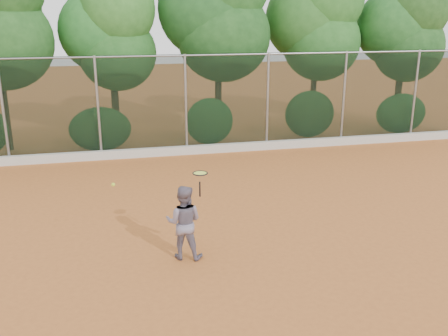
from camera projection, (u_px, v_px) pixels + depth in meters
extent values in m
plane|color=#B1612A|center=(234.00, 232.00, 11.50)|extent=(80.00, 80.00, 0.00)
cube|color=#BCB8AE|center=(188.00, 150.00, 17.81)|extent=(24.00, 0.20, 0.30)
imported|color=slate|center=(184.00, 222.00, 10.11)|extent=(0.91, 0.81, 1.56)
cube|color=black|center=(186.00, 105.00, 17.50)|extent=(24.00, 0.01, 3.50)
cylinder|color=gray|center=(185.00, 55.00, 16.99)|extent=(24.00, 0.06, 0.06)
cylinder|color=gray|center=(3.00, 112.00, 16.22)|extent=(0.09, 0.09, 3.50)
cylinder|color=gray|center=(98.00, 108.00, 16.86)|extent=(0.09, 0.09, 3.50)
cylinder|color=gray|center=(186.00, 105.00, 17.50)|extent=(0.09, 0.09, 3.50)
cylinder|color=gray|center=(267.00, 102.00, 18.14)|extent=(0.09, 0.09, 3.50)
cylinder|color=gray|center=(344.00, 99.00, 18.78)|extent=(0.09, 0.09, 3.50)
cylinder|color=gray|center=(415.00, 96.00, 19.41)|extent=(0.09, 0.09, 3.50)
cylinder|color=#3E2C17|center=(6.00, 111.00, 18.01)|extent=(0.24, 0.24, 2.90)
ellipsoid|color=#306A28|center=(2.00, 41.00, 17.23)|extent=(3.50, 2.90, 3.40)
cylinder|color=#3C2917|center=(116.00, 111.00, 19.29)|extent=(0.28, 0.28, 2.40)
ellipsoid|color=#1F541C|center=(118.00, 53.00, 18.58)|extent=(2.90, 2.40, 2.80)
ellipsoid|color=#206022|center=(102.00, 31.00, 18.52)|extent=(3.20, 2.70, 3.10)
ellipsoid|color=#296322|center=(118.00, 8.00, 17.94)|extent=(2.70, 2.30, 2.90)
cylinder|color=#422B19|center=(218.00, 101.00, 19.77)|extent=(0.26, 0.26, 3.00)
ellipsoid|color=#2B6426|center=(224.00, 36.00, 18.98)|extent=(3.60, 3.00, 3.50)
ellipsoid|color=#286928|center=(209.00, 8.00, 18.85)|extent=(3.90, 3.20, 3.80)
cylinder|color=#492B1C|center=(313.00, 100.00, 20.88)|extent=(0.24, 0.24, 2.70)
ellipsoid|color=#20571D|center=(322.00, 42.00, 20.13)|extent=(3.20, 2.70, 3.10)
ellipsoid|color=#22551D|center=(308.00, 19.00, 20.03)|extent=(3.50, 2.90, 3.40)
cylinder|color=#432E19|center=(397.00, 101.00, 21.32)|extent=(0.28, 0.28, 2.50)
ellipsoid|color=#2B6225|center=(409.00, 47.00, 20.60)|extent=(3.00, 2.50, 2.90)
ellipsoid|color=#2F732B|center=(396.00, 26.00, 20.54)|extent=(3.30, 2.80, 3.20)
ellipsoid|color=#2F6225|center=(417.00, 6.00, 20.05)|extent=(2.80, 2.40, 3.00)
ellipsoid|color=#316426|center=(100.00, 129.00, 17.87)|extent=(2.20, 1.16, 1.60)
ellipsoid|color=#32752C|center=(210.00, 121.00, 18.69)|extent=(1.80, 1.04, 1.76)
ellipsoid|color=#326426|center=(310.00, 114.00, 19.52)|extent=(2.00, 1.10, 1.84)
ellipsoid|color=#35772D|center=(401.00, 113.00, 20.41)|extent=(2.16, 1.12, 1.64)
cylinder|color=black|center=(200.00, 189.00, 9.85)|extent=(0.04, 0.04, 0.31)
torus|color=black|center=(200.00, 173.00, 9.69)|extent=(0.36, 0.36, 0.03)
cylinder|color=#D6EA45|center=(200.00, 173.00, 9.69)|extent=(0.31, 0.31, 0.01)
sphere|color=#BCD831|center=(113.00, 185.00, 9.41)|extent=(0.07, 0.07, 0.07)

